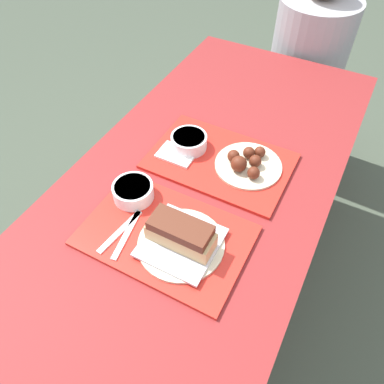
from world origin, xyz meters
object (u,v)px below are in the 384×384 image
(bowl_coleslaw_near, at_px, (133,191))
(wings_plate_far, at_px, (247,163))
(tray_near, at_px, (166,235))
(bowl_coleslaw_far, at_px, (189,141))
(person_seated_across, at_px, (311,47))
(brisket_sandwich_plate, at_px, (181,238))
(tray_far, at_px, (220,161))

(bowl_coleslaw_near, relative_size, wings_plate_far, 0.56)
(tray_near, height_order, wings_plate_far, wings_plate_far)
(bowl_coleslaw_far, relative_size, wings_plate_far, 0.56)
(wings_plate_far, distance_m, person_seated_across, 0.99)
(bowl_coleslaw_near, bearing_deg, brisket_sandwich_plate, -21.92)
(tray_near, height_order, bowl_coleslaw_far, bowl_coleslaw_far)
(bowl_coleslaw_far, bearing_deg, person_seated_across, 81.14)
(bowl_coleslaw_far, bearing_deg, bowl_coleslaw_near, -98.65)
(tray_far, bearing_deg, wings_plate_far, 6.44)
(tray_near, relative_size, bowl_coleslaw_near, 3.77)
(tray_near, height_order, person_seated_across, person_seated_across)
(brisket_sandwich_plate, relative_size, wings_plate_far, 1.09)
(tray_near, bearing_deg, wings_plate_far, 74.36)
(bowl_coleslaw_far, xyz_separation_m, wings_plate_far, (0.21, 0.00, -0.01))
(person_seated_across, bearing_deg, bowl_coleslaw_near, -98.81)
(tray_near, bearing_deg, brisket_sandwich_plate, -9.98)
(tray_far, height_order, brisket_sandwich_plate, brisket_sandwich_plate)
(bowl_coleslaw_far, bearing_deg, brisket_sandwich_plate, -64.93)
(tray_near, height_order, bowl_coleslaw_near, bowl_coleslaw_near)
(bowl_coleslaw_near, xyz_separation_m, person_seated_across, (0.20, 1.26, -0.09))
(wings_plate_far, bearing_deg, bowl_coleslaw_near, -132.30)
(bowl_coleslaw_near, bearing_deg, wings_plate_far, 47.70)
(brisket_sandwich_plate, bearing_deg, bowl_coleslaw_far, 115.07)
(tray_near, relative_size, bowl_coleslaw_far, 3.77)
(tray_near, bearing_deg, bowl_coleslaw_near, 154.19)
(tray_far, xyz_separation_m, wings_plate_far, (0.09, 0.01, 0.02))
(tray_near, height_order, brisket_sandwich_plate, brisket_sandwich_plate)
(wings_plate_far, xyz_separation_m, person_seated_across, (-0.06, 0.98, -0.08))
(bowl_coleslaw_near, height_order, brisket_sandwich_plate, brisket_sandwich_plate)
(wings_plate_far, relative_size, person_seated_across, 0.31)
(tray_near, relative_size, tray_far, 1.00)
(bowl_coleslaw_near, relative_size, bowl_coleslaw_far, 1.00)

